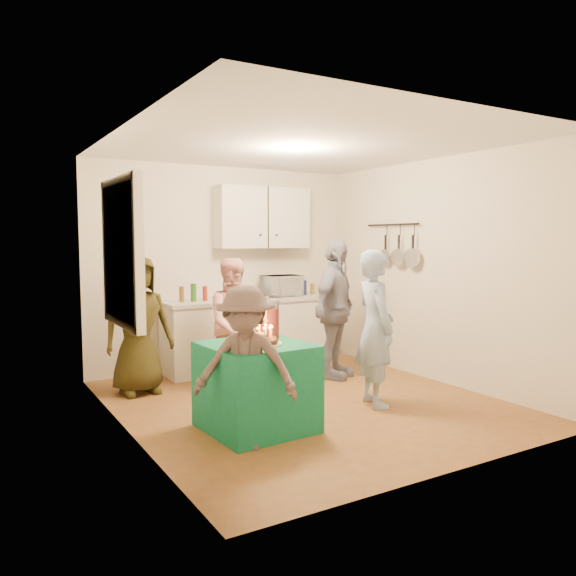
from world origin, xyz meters
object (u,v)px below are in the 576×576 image
child_near_left (245,367)px  woman_back_center (236,324)px  party_table (256,387)px  punch_jar (267,320)px  counter (248,335)px  microwave (282,286)px  woman_back_right (335,309)px  woman_back_left (138,324)px  man_birthday (375,328)px

child_near_left → woman_back_center: bearing=107.6°
party_table → punch_jar: (0.21, 0.19, 0.55)m
counter → microwave: (0.50, 0.00, 0.62)m
woman_back_right → child_near_left: (-1.94, -1.50, -0.18)m
punch_jar → woman_back_center: (0.22, 1.12, -0.20)m
party_table → woman_back_center: bearing=71.8°
woman_back_center → woman_back_right: size_ratio=0.88×
microwave → woman_back_left: 2.15m
woman_back_center → child_near_left: size_ratio=1.12×
woman_back_left → microwave: bearing=10.4°
microwave → woman_back_right: bearing=-82.6°
microwave → man_birthday: size_ratio=0.32×
punch_jar → man_birthday: man_birthday is taller
counter → party_table: counter is taller
counter → woman_back_left: (-1.57, -0.49, 0.32)m
counter → punch_jar: punch_jar is taller
punch_jar → woman_back_center: 1.16m
party_table → woman_back_left: 1.81m
child_near_left → counter: bearing=103.7°
punch_jar → counter: bearing=68.1°
counter → child_near_left: child_near_left is taller
party_table → woman_back_center: size_ratio=0.58×
party_table → counter: bearing=65.1°
party_table → child_near_left: child_near_left is taller
woman_back_right → child_near_left: woman_back_right is taller
man_birthday → woman_back_left: man_birthday is taller
woman_back_left → child_near_left: woman_back_left is taller
woman_back_left → man_birthday: bearing=-43.4°
microwave → woman_back_left: bearing=-168.0°
woman_back_left → child_near_left: 2.04m
counter → man_birthday: (0.35, -2.13, 0.35)m
man_birthday → child_near_left: (-1.63, -0.38, -0.13)m
man_birthday → woman_back_center: man_birthday is taller
punch_jar → child_near_left: child_near_left is taller
counter → punch_jar: bearing=-111.9°
counter → punch_jar: 2.19m
microwave → woman_back_center: 1.41m
counter → woman_back_center: size_ratio=1.51×
microwave → child_near_left: (-1.78, -2.51, -0.40)m
man_birthday → woman_back_center: 1.58m
microwave → party_table: (-1.51, -2.16, -0.67)m
woman_back_right → woman_back_center: bearing=140.6°
punch_jar → woman_back_left: (-0.77, 1.49, -0.18)m
counter → party_table: 2.39m
microwave → woman_back_left: woman_back_left is taller
woman_back_right → child_near_left: 2.46m
microwave → man_birthday: 2.15m
woman_back_left → woman_back_center: 1.06m
counter → punch_jar: (-0.79, -1.98, 0.50)m
counter → woman_back_left: 1.67m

